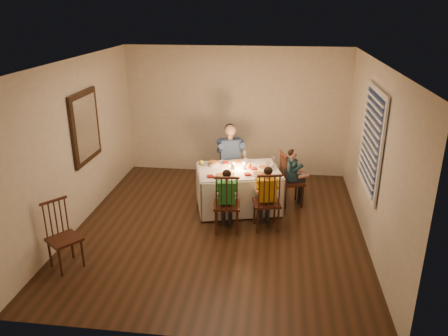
# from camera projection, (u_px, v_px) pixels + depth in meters

# --- Properties ---
(ground) EXTENTS (5.00, 5.00, 0.00)m
(ground) POSITION_uv_depth(u_px,v_px,m) (219.00, 227.00, 7.01)
(ground) COLOR black
(ground) RESTS_ON ground
(wall_left) EXTENTS (0.02, 5.00, 2.60)m
(wall_left) POSITION_uv_depth(u_px,v_px,m) (77.00, 144.00, 6.81)
(wall_left) COLOR beige
(wall_left) RESTS_ON ground
(wall_right) EXTENTS (0.02, 5.00, 2.60)m
(wall_right) POSITION_uv_depth(u_px,v_px,m) (374.00, 156.00, 6.28)
(wall_right) COLOR beige
(wall_right) RESTS_ON ground
(wall_back) EXTENTS (4.50, 0.02, 2.60)m
(wall_back) POSITION_uv_depth(u_px,v_px,m) (236.00, 112.00, 8.87)
(wall_back) COLOR beige
(wall_back) RESTS_ON ground
(ceiling) EXTENTS (5.00, 5.00, 0.00)m
(ceiling) POSITION_uv_depth(u_px,v_px,m) (219.00, 62.00, 6.09)
(ceiling) COLOR white
(ceiling) RESTS_ON wall_back
(dining_table) EXTENTS (1.60, 1.32, 0.69)m
(dining_table) POSITION_uv_depth(u_px,v_px,m) (238.00, 181.00, 7.49)
(dining_table) COLOR white
(dining_table) RESTS_ON ground
(chair_adult) EXTENTS (0.49, 0.48, 0.98)m
(chair_adult) POSITION_uv_depth(u_px,v_px,m) (230.00, 190.00, 8.40)
(chair_adult) COLOR #32160D
(chair_adult) RESTS_ON ground
(chair_near_left) EXTENTS (0.44, 0.43, 0.98)m
(chair_near_left) POSITION_uv_depth(u_px,v_px,m) (227.00, 230.00, 6.91)
(chair_near_left) COLOR #32160D
(chair_near_left) RESTS_ON ground
(chair_near_right) EXTENTS (0.48, 0.46, 0.98)m
(chair_near_right) POSITION_uv_depth(u_px,v_px,m) (266.00, 228.00, 6.98)
(chair_near_right) COLOR #32160D
(chair_near_right) RESTS_ON ground
(chair_end) EXTENTS (0.49, 0.51, 0.98)m
(chair_end) POSITION_uv_depth(u_px,v_px,m) (290.00, 204.00, 7.79)
(chair_end) COLOR #32160D
(chair_end) RESTS_ON ground
(chair_extra) EXTENTS (0.53, 0.54, 0.95)m
(chair_extra) POSITION_uv_depth(u_px,v_px,m) (68.00, 266.00, 5.96)
(chair_extra) COLOR #32160D
(chair_extra) RESTS_ON ground
(adult) EXTENTS (0.59, 0.56, 1.30)m
(adult) POSITION_uv_depth(u_px,v_px,m) (230.00, 190.00, 8.40)
(adult) COLOR navy
(adult) RESTS_ON ground
(child_green) EXTENTS (0.37, 0.34, 1.03)m
(child_green) POSITION_uv_depth(u_px,v_px,m) (227.00, 230.00, 6.91)
(child_green) COLOR green
(child_green) RESTS_ON ground
(child_yellow) EXTENTS (0.40, 0.38, 1.05)m
(child_yellow) POSITION_uv_depth(u_px,v_px,m) (266.00, 228.00, 6.98)
(child_yellow) COLOR gold
(child_yellow) RESTS_ON ground
(child_teal) EXTENTS (0.40, 0.41, 1.04)m
(child_teal) POSITION_uv_depth(u_px,v_px,m) (290.00, 204.00, 7.79)
(child_teal) COLOR #1A3741
(child_teal) RESTS_ON ground
(setting_adult) EXTENTS (0.32, 0.32, 0.02)m
(setting_adult) POSITION_uv_depth(u_px,v_px,m) (236.00, 162.00, 7.71)
(setting_adult) COLOR white
(setting_adult) RESTS_ON dining_table
(setting_green) EXTENTS (0.32, 0.32, 0.02)m
(setting_green) POSITION_uv_depth(u_px,v_px,m) (221.00, 176.00, 7.09)
(setting_green) COLOR white
(setting_green) RESTS_ON dining_table
(setting_yellow) EXTENTS (0.32, 0.32, 0.02)m
(setting_yellow) POSITION_uv_depth(u_px,v_px,m) (258.00, 174.00, 7.18)
(setting_yellow) COLOR white
(setting_yellow) RESTS_ON dining_table
(setting_teal) EXTENTS (0.32, 0.32, 0.02)m
(setting_teal) POSITION_uv_depth(u_px,v_px,m) (264.00, 168.00, 7.43)
(setting_teal) COLOR white
(setting_teal) RESTS_ON dining_table
(candle_left) EXTENTS (0.06, 0.06, 0.10)m
(candle_left) POSITION_uv_depth(u_px,v_px,m) (233.00, 167.00, 7.39)
(candle_left) COLOR white
(candle_left) RESTS_ON dining_table
(candle_right) EXTENTS (0.06, 0.06, 0.10)m
(candle_right) POSITION_uv_depth(u_px,v_px,m) (244.00, 166.00, 7.41)
(candle_right) COLOR white
(candle_right) RESTS_ON dining_table
(squash) EXTENTS (0.09, 0.09, 0.09)m
(squash) POSITION_uv_depth(u_px,v_px,m) (201.00, 163.00, 7.59)
(squash) COLOR gold
(squash) RESTS_ON dining_table
(orange_fruit) EXTENTS (0.08, 0.08, 0.08)m
(orange_fruit) POSITION_uv_depth(u_px,v_px,m) (249.00, 166.00, 7.47)
(orange_fruit) COLOR orange
(orange_fruit) RESTS_ON dining_table
(serving_bowl) EXTENTS (0.26, 0.26, 0.05)m
(serving_bowl) POSITION_uv_depth(u_px,v_px,m) (213.00, 164.00, 7.59)
(serving_bowl) COLOR white
(serving_bowl) RESTS_ON dining_table
(wall_mirror) EXTENTS (0.06, 0.95, 1.15)m
(wall_mirror) POSITION_uv_depth(u_px,v_px,m) (85.00, 127.00, 7.02)
(wall_mirror) COLOR black
(wall_mirror) RESTS_ON wall_left
(window_blinds) EXTENTS (0.07, 1.34, 1.54)m
(window_blinds) POSITION_uv_depth(u_px,v_px,m) (371.00, 141.00, 6.31)
(window_blinds) COLOR black
(window_blinds) RESTS_ON wall_right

